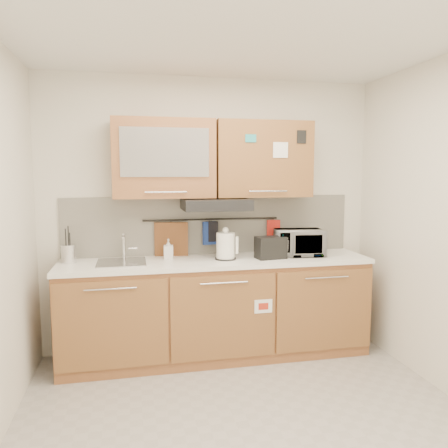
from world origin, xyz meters
name	(u,v)px	position (x,y,z in m)	size (l,w,h in m)	color
floor	(251,427)	(0.00, 0.00, 0.00)	(3.20, 3.20, 0.00)	#9E9993
ceiling	(254,24)	(0.00, 0.00, 2.60)	(3.20, 3.20, 0.00)	white
wall_back	(211,215)	(0.00, 1.50, 1.30)	(3.20, 3.20, 0.00)	silver
base_cabinet	(217,314)	(0.00, 1.19, 0.41)	(2.80, 0.64, 0.88)	#A4643A
countertop	(217,261)	(0.00, 1.19, 0.90)	(2.82, 0.62, 0.04)	white
backsplash	(211,225)	(0.00, 1.49, 1.20)	(2.80, 0.02, 0.56)	silver
upper_cabinets	(213,159)	(0.00, 1.32, 1.83)	(1.82, 0.37, 0.70)	#A4643A
range_hood	(216,204)	(0.00, 1.25, 1.42)	(0.60, 0.46, 0.10)	black
sink	(122,262)	(-0.85, 1.21, 0.92)	(0.42, 0.40, 0.26)	silver
utensil_rail	(212,219)	(0.00, 1.45, 1.26)	(0.02, 0.02, 1.30)	black
utensil_crock	(69,253)	(-1.30, 1.30, 1.00)	(0.13, 0.13, 0.32)	silver
kettle	(226,246)	(0.08, 1.17, 1.04)	(0.22, 0.22, 0.30)	white
toaster	(271,247)	(0.49, 1.12, 1.02)	(0.28, 0.19, 0.20)	black
microwave	(299,243)	(0.81, 1.21, 1.04)	(0.45, 0.30, 0.25)	#999999
soap_bottle	(168,249)	(-0.43, 1.29, 1.01)	(0.08, 0.09, 0.19)	#999999
cutting_board	(171,243)	(-0.39, 1.44, 1.05)	(0.32, 0.02, 0.39)	brown
oven_mitt	(210,233)	(-0.02, 1.44, 1.13)	(0.13, 0.03, 0.22)	navy
dark_pouch	(211,232)	(0.00, 1.44, 1.14)	(0.12, 0.04, 0.19)	black
pot_holder	(273,228)	(0.62, 1.44, 1.16)	(0.13, 0.02, 0.16)	#AE1F17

